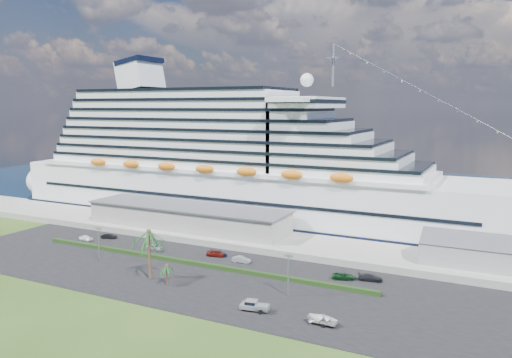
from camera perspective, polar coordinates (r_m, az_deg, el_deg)
The scene contains 22 objects.
ground at distance 101.40m, azimuth -8.88°, elevation -12.81°, with size 420.00×420.00×0.00m, color #2F4818.
asphalt_lot at distance 109.94m, azimuth -5.51°, elevation -11.00°, with size 140.00×38.00×0.12m, color black.
wharf at distance 134.01m, azimuth 1.10°, elevation -7.02°, with size 240.00×20.00×1.80m, color gray.
water at distance 217.13m, azimuth 11.33°, elevation -1.46°, with size 420.00×160.00×0.02m, color black.
cruise_ship at distance 161.59m, azimuth -2.14°, elevation 1.34°, with size 191.00×38.00×54.00m.
terminal_building at distance 145.17m, azimuth -7.87°, elevation -4.22°, with size 61.00×15.00×6.30m.
port_shed at distance 121.16m, azimuth 24.14°, elevation -7.73°, with size 24.00×12.31×7.37m.
hedge at distance 117.91m, azimuth -7.56°, elevation -9.43°, with size 88.00×1.10×0.90m, color black.
lamp_post_left at distance 122.85m, azimuth -17.54°, elevation -6.70°, with size 1.60×0.35×8.27m.
lamp_post_right at distance 96.97m, azimuth 3.73°, elevation -10.37°, with size 1.60×0.35×8.27m.
palm_tall at distance 107.38m, azimuth -12.14°, elevation -6.53°, with size 8.82×8.82×11.13m.
palm_short at distance 104.57m, azimuth -10.17°, elevation -10.04°, with size 3.53×3.53×4.56m.
parked_car_0 at distance 144.10m, azimuth -18.85°, elevation -6.40°, with size 1.69×4.20×1.43m, color white.
parked_car_1 at distance 144.28m, azimuth -16.45°, elevation -6.28°, with size 1.50×4.30×1.42m, color black.
parked_car_2 at distance 130.31m, azimuth -11.46°, elevation -7.68°, with size 2.27×4.92×1.37m, color #9B9EA4.
parked_car_3 at distance 123.46m, azimuth -4.33°, elevation -8.47°, with size 1.75×4.31×1.25m, color #132245.
parked_car_4 at distance 123.01m, azimuth -4.62°, elevation -8.46°, with size 1.84×4.57×1.56m, color maroon.
parked_car_5 at distance 118.10m, azimuth -1.70°, elevation -9.19°, with size 1.54×4.40×1.45m, color #989C9F.
parked_car_6 at distance 108.89m, azimuth 9.97°, elevation -10.88°, with size 2.21×4.79×1.33m, color #0D3515.
parked_car_7 at distance 109.04m, azimuth 12.93°, elevation -10.91°, with size 2.06×5.06×1.47m, color black.
pickup_truck at distance 91.86m, azimuth -0.21°, elevation -14.24°, with size 5.58×2.81×1.87m.
boat_trailer at distance 87.13m, azimuth 7.65°, elevation -15.54°, with size 5.93×3.77×1.71m.
Camera 1 is at (55.27, -76.79, 36.47)m, focal length 35.00 mm.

